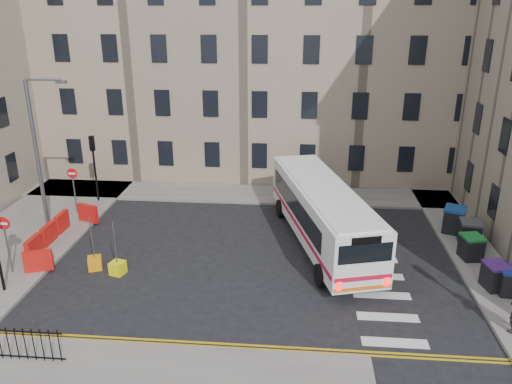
# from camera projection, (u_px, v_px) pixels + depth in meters

# --- Properties ---
(ground) EXTENTS (120.00, 120.00, 0.00)m
(ground) POSITION_uv_depth(u_px,v_px,m) (289.00, 260.00, 24.03)
(ground) COLOR black
(ground) RESTS_ON ground
(pavement_north) EXTENTS (36.00, 3.20, 0.15)m
(pavement_north) POSITION_uv_depth(u_px,v_px,m) (200.00, 193.00, 32.52)
(pavement_north) COLOR slate
(pavement_north) RESTS_ON ground
(pavement_east) EXTENTS (2.40, 26.00, 0.15)m
(pavement_east) POSITION_uv_depth(u_px,v_px,m) (457.00, 231.00, 27.00)
(pavement_east) COLOR slate
(pavement_east) RESTS_ON ground
(pavement_west) EXTENTS (6.00, 22.00, 0.15)m
(pavement_west) POSITION_uv_depth(u_px,v_px,m) (22.00, 238.00, 26.08)
(pavement_west) COLOR slate
(pavement_west) RESTS_ON ground
(terrace_north) EXTENTS (38.30, 10.80, 17.20)m
(terrace_north) POSITION_uv_depth(u_px,v_px,m) (200.00, 48.00, 36.06)
(terrace_north) COLOR gray
(terrace_north) RESTS_ON ground
(traffic_light_nw) EXTENTS (0.28, 0.22, 4.10)m
(traffic_light_nw) POSITION_uv_depth(u_px,v_px,m) (94.00, 158.00, 30.07)
(traffic_light_nw) COLOR black
(traffic_light_nw) RESTS_ON pavement_west
(streetlamp) EXTENTS (0.50, 0.22, 8.14)m
(streetlamp) POSITION_uv_depth(u_px,v_px,m) (37.00, 155.00, 25.44)
(streetlamp) COLOR #595B5E
(streetlamp) RESTS_ON pavement_west
(no_entry_north) EXTENTS (0.60, 0.08, 3.00)m
(no_entry_north) POSITION_uv_depth(u_px,v_px,m) (73.00, 181.00, 28.52)
(no_entry_north) COLOR #595B5E
(no_entry_north) RESTS_ON pavement_west
(no_entry_south) EXTENTS (0.60, 0.08, 3.00)m
(no_entry_south) POSITION_uv_depth(u_px,v_px,m) (5.00, 233.00, 21.99)
(no_entry_south) COLOR #595B5E
(no_entry_south) RESTS_ON pavement_west
(roadworks_barriers) EXTENTS (1.66, 6.26, 1.00)m
(roadworks_barriers) POSITION_uv_depth(u_px,v_px,m) (55.00, 234.00, 25.23)
(roadworks_barriers) COLOR red
(roadworks_barriers) RESTS_ON pavement_west
(bus) EXTENTS (5.45, 11.55, 3.07)m
(bus) POSITION_uv_depth(u_px,v_px,m) (322.00, 212.00, 25.09)
(bus) COLOR white
(bus) RESTS_ON ground
(wheelie_bin_a) EXTENTS (0.98, 1.10, 1.13)m
(wheelie_bin_a) POSITION_uv_depth(u_px,v_px,m) (510.00, 281.00, 20.78)
(wheelie_bin_a) COLOR black
(wheelie_bin_a) RESTS_ON pavement_east
(wheelie_bin_b) EXTENTS (1.09, 1.19, 1.14)m
(wheelie_bin_b) POSITION_uv_depth(u_px,v_px,m) (495.00, 276.00, 21.16)
(wheelie_bin_b) COLOR black
(wheelie_bin_b) RESTS_ON pavement_east
(wheelie_bin_c) EXTENTS (1.07, 1.19, 1.16)m
(wheelie_bin_c) POSITION_uv_depth(u_px,v_px,m) (471.00, 247.00, 23.69)
(wheelie_bin_c) COLOR black
(wheelie_bin_c) RESTS_ON pavement_east
(wheelie_bin_d) EXTENTS (1.12, 1.25, 1.25)m
(wheelie_bin_d) POSITION_uv_depth(u_px,v_px,m) (469.00, 232.00, 25.12)
(wheelie_bin_d) COLOR black
(wheelie_bin_d) RESTS_ON pavement_east
(wheelie_bin_e) EXTENTS (1.45, 1.54, 1.36)m
(wheelie_bin_e) POSITION_uv_depth(u_px,v_px,m) (454.00, 220.00, 26.50)
(wheelie_bin_e) COLOR black
(wheelie_bin_e) RESTS_ON pavement_east
(bollard_yellow) EXTENTS (0.77, 0.77, 0.60)m
(bollard_yellow) POSITION_uv_depth(u_px,v_px,m) (95.00, 263.00, 23.11)
(bollard_yellow) COLOR orange
(bollard_yellow) RESTS_ON ground
(bollard_chevron) EXTENTS (0.75, 0.75, 0.60)m
(bollard_chevron) POSITION_uv_depth(u_px,v_px,m) (118.00, 268.00, 22.68)
(bollard_chevron) COLOR yellow
(bollard_chevron) RESTS_ON ground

